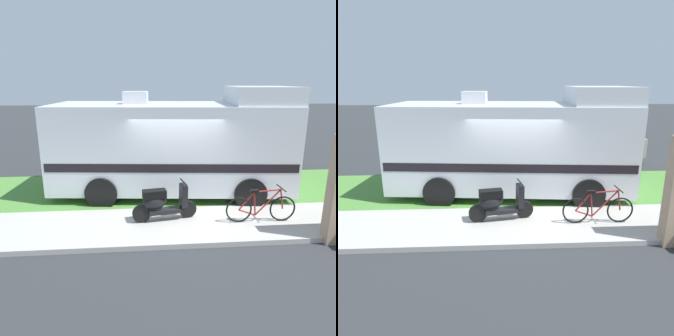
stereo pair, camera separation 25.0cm
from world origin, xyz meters
TOP-DOWN VIEW (x-y plane):
  - ground_plane at (0.00, 0.00)m, footprint 80.00×80.00m
  - sidewalk at (0.00, -1.20)m, footprint 24.00×2.00m
  - grass_strip at (0.00, 1.50)m, footprint 24.00×3.40m
  - motorhome_rv at (0.12, 1.27)m, footprint 7.26×3.26m
  - scooter at (-0.43, -0.97)m, footprint 1.61×0.57m
  - bicycle at (1.95, -1.26)m, footprint 1.73×0.52m
  - pickup_truck_near at (2.92, 5.72)m, footprint 5.38×2.54m

SIDE VIEW (x-z plane):
  - ground_plane at x=0.00m, z-range 0.00..0.00m
  - grass_strip at x=0.00m, z-range 0.00..0.08m
  - sidewalk at x=0.00m, z-range 0.00..0.12m
  - bicycle at x=1.95m, z-range 0.05..0.93m
  - scooter at x=-0.43m, z-range 0.09..1.06m
  - pickup_truck_near at x=2.92m, z-range 0.06..1.91m
  - motorhome_rv at x=0.12m, z-range -0.08..3.22m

